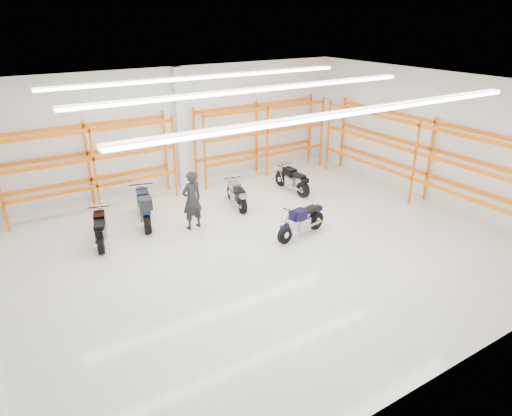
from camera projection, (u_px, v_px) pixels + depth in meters
ground at (266, 246)px, 13.25m from camera, size 14.00×14.00×0.00m
room_shell at (267, 135)px, 11.97m from camera, size 14.02×12.02×4.51m
motorcycle_main at (303, 221)px, 13.75m from camera, size 1.96×0.71×0.97m
motorcycle_back_a at (100, 230)px, 13.22m from camera, size 0.84×1.92×0.96m
motorcycle_back_b at (144, 208)px, 14.35m from camera, size 1.00×2.38×1.24m
motorcycle_back_c at (237, 195)px, 15.77m from camera, size 0.72×1.86×0.92m
motorcycle_back_d at (293, 181)px, 17.06m from camera, size 0.66×1.98×0.97m
standing_man at (192, 200)px, 14.02m from camera, size 0.74×0.54×1.87m
structural_column at (180, 130)px, 16.88m from camera, size 0.32×0.32×4.50m
pallet_racking_back_left at (90, 159)px, 15.13m from camera, size 5.67×0.87×3.00m
pallet_racking_back_right at (262, 132)px, 18.47m from camera, size 5.67×0.87×3.00m
pallet_racking_side at (423, 152)px, 15.71m from camera, size 0.87×9.07×3.00m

